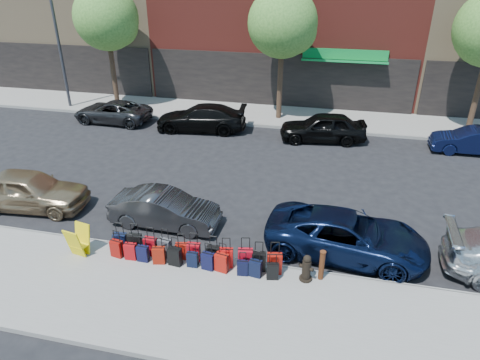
% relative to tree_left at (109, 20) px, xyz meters
% --- Properties ---
extents(ground, '(120.00, 120.00, 0.00)m').
position_rel_tree_left_xyz_m(ground, '(9.86, -9.50, -5.41)').
color(ground, black).
rests_on(ground, ground).
extents(sidewalk_near, '(60.00, 4.00, 0.15)m').
position_rel_tree_left_xyz_m(sidewalk_near, '(9.86, -16.00, -5.34)').
color(sidewalk_near, gray).
rests_on(sidewalk_near, ground).
extents(sidewalk_far, '(60.00, 4.00, 0.15)m').
position_rel_tree_left_xyz_m(sidewalk_far, '(9.86, 0.50, -5.34)').
color(sidewalk_far, gray).
rests_on(sidewalk_far, ground).
extents(curb_near, '(60.00, 0.08, 0.15)m').
position_rel_tree_left_xyz_m(curb_near, '(9.86, -13.98, -5.34)').
color(curb_near, gray).
rests_on(curb_near, ground).
extents(curb_far, '(60.00, 0.08, 0.15)m').
position_rel_tree_left_xyz_m(curb_far, '(9.86, -1.52, -5.34)').
color(curb_far, gray).
rests_on(curb_far, ground).
extents(tree_left, '(3.80, 3.80, 7.27)m').
position_rel_tree_left_xyz_m(tree_left, '(0.00, 0.00, 0.00)').
color(tree_left, black).
rests_on(tree_left, sidewalk_far).
extents(tree_center, '(3.80, 3.80, 7.27)m').
position_rel_tree_left_xyz_m(tree_center, '(10.50, 0.00, 0.00)').
color(tree_center, black).
rests_on(tree_center, sidewalk_far).
extents(streetlight, '(2.59, 0.18, 8.00)m').
position_rel_tree_left_xyz_m(streetlight, '(-2.94, -0.70, -0.75)').
color(streetlight, '#333338').
rests_on(streetlight, sidewalk_far).
extents(suitcase_front_0, '(0.44, 0.27, 1.00)m').
position_rel_tree_left_xyz_m(suitcase_front_0, '(7.36, -14.33, -4.95)').
color(suitcase_front_0, black).
rests_on(suitcase_front_0, sidewalk_near).
extents(suitcase_front_1, '(0.43, 0.26, 1.00)m').
position_rel_tree_left_xyz_m(suitcase_front_1, '(7.84, -14.25, -4.95)').
color(suitcase_front_1, black).
rests_on(suitcase_front_1, sidewalk_near).
extents(suitcase_front_2, '(0.41, 0.23, 0.98)m').
position_rel_tree_left_xyz_m(suitcase_front_2, '(8.39, -14.31, -4.95)').
color(suitcase_front_2, maroon).
rests_on(suitcase_front_2, sidewalk_near).
extents(suitcase_front_3, '(0.43, 0.28, 0.97)m').
position_rel_tree_left_xyz_m(suitcase_front_3, '(8.85, -14.27, -4.96)').
color(suitcase_front_3, '#3F4045').
rests_on(suitcase_front_3, sidewalk_near).
extents(suitcase_front_4, '(0.39, 0.26, 0.88)m').
position_rel_tree_left_xyz_m(suitcase_front_4, '(9.40, -14.28, -4.99)').
color(suitcase_front_4, '#9A1309').
rests_on(suitcase_front_4, sidewalk_near).
extents(suitcase_front_5, '(0.42, 0.26, 0.97)m').
position_rel_tree_left_xyz_m(suitcase_front_5, '(9.80, -14.29, -4.96)').
color(suitcase_front_5, '#A90A13').
rests_on(suitcase_front_5, sidewalk_near).
extents(suitcase_front_6, '(0.40, 0.23, 0.94)m').
position_rel_tree_left_xyz_m(suitcase_front_6, '(10.42, -14.26, -4.97)').
color(suitcase_front_6, black).
rests_on(suitcase_front_6, sidewalk_near).
extents(suitcase_front_7, '(0.44, 0.29, 0.99)m').
position_rel_tree_left_xyz_m(suitcase_front_7, '(10.85, -14.34, -4.95)').
color(suitcase_front_7, '#B00C0B').
rests_on(suitcase_front_7, sidewalk_near).
extents(suitcase_front_8, '(0.47, 0.32, 1.05)m').
position_rel_tree_left_xyz_m(suitcase_front_8, '(11.44, -14.29, -4.93)').
color(suitcase_front_8, '#AB0B19').
rests_on(suitcase_front_8, sidewalk_near).
extents(suitcase_front_9, '(0.44, 0.29, 0.98)m').
position_rel_tree_left_xyz_m(suitcase_front_9, '(11.84, -14.30, -4.95)').
color(suitcase_front_9, black).
rests_on(suitcase_front_9, sidewalk_near).
extents(suitcase_front_10, '(0.47, 0.32, 1.05)m').
position_rel_tree_left_xyz_m(suitcase_front_10, '(12.32, -14.32, -4.93)').
color(suitcase_front_10, maroon).
rests_on(suitcase_front_10, sidewalk_near).
extents(suitcase_back_0, '(0.41, 0.28, 0.91)m').
position_rel_tree_left_xyz_m(suitcase_back_0, '(7.39, -14.63, -4.98)').
color(suitcase_back_0, maroon).
rests_on(suitcase_back_0, sidewalk_near).
extents(suitcase_back_1, '(0.38, 0.23, 0.87)m').
position_rel_tree_left_xyz_m(suitcase_back_1, '(7.87, -14.65, -4.99)').
color(suitcase_back_1, '#9F0A0E').
rests_on(suitcase_back_1, sidewalk_near).
extents(suitcase_back_2, '(0.36, 0.21, 0.84)m').
position_rel_tree_left_xyz_m(suitcase_back_2, '(8.28, -14.66, -5.00)').
color(suitcase_back_2, black).
rests_on(suitcase_back_2, sidewalk_near).
extents(suitcase_back_3, '(0.41, 0.29, 0.89)m').
position_rel_tree_left_xyz_m(suitcase_back_3, '(8.81, -14.65, -4.98)').
color(suitcase_back_3, maroon).
rests_on(suitcase_back_3, sidewalk_near).
extents(suitcase_back_4, '(0.42, 0.27, 0.95)m').
position_rel_tree_left_xyz_m(suitcase_back_4, '(9.31, -14.62, -4.97)').
color(suitcase_back_4, black).
rests_on(suitcase_back_4, sidewalk_near).
extents(suitcase_back_5, '(0.34, 0.20, 0.79)m').
position_rel_tree_left_xyz_m(suitcase_back_5, '(9.85, -14.58, -5.02)').
color(suitcase_back_5, black).
rests_on(suitcase_back_5, sidewalk_near).
extents(suitcase_back_6, '(0.40, 0.27, 0.89)m').
position_rel_tree_left_xyz_m(suitcase_back_6, '(10.35, -14.59, -4.98)').
color(suitcase_back_6, black).
rests_on(suitcase_back_6, sidewalk_near).
extents(suitcase_back_7, '(0.44, 0.31, 0.95)m').
position_rel_tree_left_xyz_m(suitcase_back_7, '(10.78, -14.58, -4.96)').
color(suitcase_back_7, '#A2120A').
rests_on(suitcase_back_7, sidewalk_near).
extents(suitcase_back_8, '(0.34, 0.22, 0.77)m').
position_rel_tree_left_xyz_m(suitcase_back_8, '(11.43, -14.62, -5.02)').
color(suitcase_back_8, black).
rests_on(suitcase_back_8, sidewalk_near).
extents(suitcase_back_9, '(0.39, 0.26, 0.87)m').
position_rel_tree_left_xyz_m(suitcase_back_9, '(11.80, -14.59, -4.99)').
color(suitcase_back_9, black).
rests_on(suitcase_back_9, sidewalk_near).
extents(suitcase_back_10, '(0.38, 0.27, 0.83)m').
position_rel_tree_left_xyz_m(suitcase_back_10, '(12.31, -14.59, -5.00)').
color(suitcase_back_10, black).
rests_on(suitcase_back_10, sidewalk_near).
extents(fire_hydrant, '(0.43, 0.38, 0.85)m').
position_rel_tree_left_xyz_m(fire_hydrant, '(13.27, -14.42, -4.87)').
color(fire_hydrant, black).
rests_on(fire_hydrant, sidewalk_near).
extents(bollard, '(0.18, 0.18, 0.96)m').
position_rel_tree_left_xyz_m(bollard, '(13.69, -14.29, -4.77)').
color(bollard, '#38190C').
rests_on(bollard, sidewalk_near).
extents(display_rack, '(0.66, 0.70, 1.00)m').
position_rel_tree_left_xyz_m(display_rack, '(6.19, -14.80, -4.77)').
color(display_rack, yellow).
rests_on(display_rack, sidewalk_near).
extents(car_near_0, '(4.57, 2.16, 1.51)m').
position_rel_tree_left_xyz_m(car_near_0, '(2.62, -12.37, -4.66)').
color(car_near_0, '#9B815F').
rests_on(car_near_0, ground).
extents(car_near_1, '(3.92, 1.45, 1.28)m').
position_rel_tree_left_xyz_m(car_near_1, '(8.10, -12.37, -4.77)').
color(car_near_1, '#353537').
rests_on(car_near_1, ground).
extents(car_near_2, '(5.27, 2.80, 1.41)m').
position_rel_tree_left_xyz_m(car_near_2, '(14.37, -12.68, -4.71)').
color(car_near_2, '#0B1634').
rests_on(car_near_2, ground).
extents(car_far_0, '(4.61, 2.25, 1.26)m').
position_rel_tree_left_xyz_m(car_far_0, '(0.90, -2.57, -4.78)').
color(car_far_0, '#2F2F31').
rests_on(car_far_0, ground).
extents(car_far_1, '(5.17, 2.54, 1.45)m').
position_rel_tree_left_xyz_m(car_far_1, '(6.40, -2.74, -4.69)').
color(car_far_1, black).
rests_on(car_far_1, ground).
extents(car_far_2, '(4.63, 2.35, 1.51)m').
position_rel_tree_left_xyz_m(car_far_2, '(13.09, -2.85, -4.66)').
color(car_far_2, black).
rests_on(car_far_2, ground).
extents(car_far_3, '(3.87, 1.40, 1.27)m').
position_rel_tree_left_xyz_m(car_far_3, '(20.35, -2.85, -4.78)').
color(car_far_3, '#0D153A').
rests_on(car_far_3, ground).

